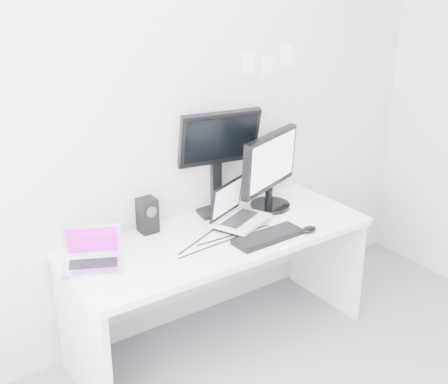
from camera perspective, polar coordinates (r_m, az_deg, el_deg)
The scene contains 12 objects.
back_wall at distance 3.58m, azimuth -3.67°, elevation 6.97°, with size 3.60×3.60×0.00m, color silver.
desk at distance 3.71m, azimuth -0.44°, elevation -9.09°, with size 1.80×0.70×0.73m, color white.
macbook at distance 3.21m, azimuth -12.24°, elevation -5.16°, with size 0.30×0.23×0.23m, color #AEAEB2.
speaker at distance 3.56m, azimuth -7.14°, elevation -2.17°, with size 0.10×0.10×0.20m, color black.
dell_laptop at distance 3.58m, azimuth 1.69°, elevation -1.24°, with size 0.32×0.25×0.27m, color silver.
rear_monitor at distance 3.70m, azimuth -0.57°, elevation 2.92°, with size 0.50×0.18×0.68m, color black.
samsung_monitor at distance 3.80m, azimuth 4.42°, elevation 2.05°, with size 0.55×0.25×0.51m, color black.
keyboard at distance 3.49m, azimuth 4.14°, elevation -4.18°, with size 0.43×0.15×0.03m, color black.
mouse at distance 3.59m, azimuth 7.90°, elevation -3.48°, with size 0.11×0.07×0.03m, color black.
wall_note_0 at distance 3.77m, azimuth 2.25°, elevation 11.96°, with size 0.10×0.00×0.14m, color white.
wall_note_1 at distance 3.86m, azimuth 4.06°, elevation 11.59°, with size 0.09×0.00×0.13m, color white.
wall_note_2 at distance 3.95m, azimuth 5.82°, elevation 12.50°, with size 0.10×0.00×0.14m, color white.
Camera 1 is at (-1.78, -1.36, 2.30)m, focal length 49.06 mm.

